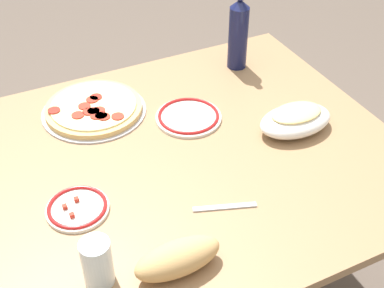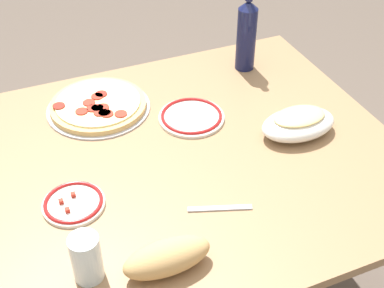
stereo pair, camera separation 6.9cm
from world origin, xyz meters
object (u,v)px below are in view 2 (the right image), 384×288
(pepperoni_pizza, at_px, (98,105))
(water_glass, at_px, (86,258))
(wine_bottle, at_px, (247,34))
(side_plate_far, at_px, (74,203))
(dining_table, at_px, (192,177))
(side_plate_near, at_px, (191,117))
(bread_loaf, at_px, (167,257))
(baked_pasta_dish, at_px, (298,123))

(pepperoni_pizza, distance_m, water_glass, 0.67)
(wine_bottle, xyz_separation_m, side_plate_far, (0.74, 0.46, -0.13))
(dining_table, xyz_separation_m, side_plate_far, (0.37, 0.08, 0.11))
(side_plate_far, bearing_deg, pepperoni_pizza, -113.27)
(side_plate_near, relative_size, side_plate_far, 1.28)
(dining_table, bearing_deg, bread_loaf, 59.75)
(dining_table, xyz_separation_m, bread_loaf, (0.22, 0.37, 0.14))
(pepperoni_pizza, xyz_separation_m, wine_bottle, (-0.56, -0.05, 0.12))
(dining_table, distance_m, side_plate_far, 0.40)
(side_plate_far, bearing_deg, water_glass, 86.00)
(wine_bottle, height_order, side_plate_near, wine_bottle)
(wine_bottle, bearing_deg, water_glass, 42.66)
(side_plate_far, xyz_separation_m, bread_loaf, (-0.16, 0.29, 0.03))
(wine_bottle, distance_m, side_plate_far, 0.88)
(side_plate_near, bearing_deg, bread_loaf, 62.04)
(water_glass, xyz_separation_m, bread_loaf, (-0.17, 0.05, -0.02))
(wine_bottle, bearing_deg, side_plate_near, 36.15)
(side_plate_near, bearing_deg, side_plate_far, 28.62)
(side_plate_near, bearing_deg, pepperoni_pizza, -32.63)
(baked_pasta_dish, distance_m, side_plate_far, 0.71)
(pepperoni_pizza, distance_m, baked_pasta_dish, 0.65)
(water_glass, bearing_deg, side_plate_far, -94.00)
(pepperoni_pizza, distance_m, side_plate_near, 0.31)
(water_glass, bearing_deg, dining_table, -140.59)
(water_glass, distance_m, side_plate_far, 0.24)
(dining_table, distance_m, baked_pasta_dish, 0.37)
(dining_table, xyz_separation_m, pepperoni_pizza, (0.20, -0.32, 0.12))
(water_glass, xyz_separation_m, side_plate_far, (-0.02, -0.24, -0.05))
(pepperoni_pizza, height_order, wine_bottle, wine_bottle)
(baked_pasta_dish, distance_m, side_plate_near, 0.34)
(side_plate_far, bearing_deg, dining_table, -167.35)
(baked_pasta_dish, height_order, side_plate_near, baked_pasta_dish)
(baked_pasta_dish, bearing_deg, wine_bottle, -93.99)
(pepperoni_pizza, bearing_deg, dining_table, 121.78)
(wine_bottle, xyz_separation_m, side_plate_near, (0.30, 0.22, -0.13))
(bread_loaf, bearing_deg, water_glass, -16.30)
(baked_pasta_dish, xyz_separation_m, side_plate_near, (0.27, -0.20, -0.03))
(bread_loaf, bearing_deg, dining_table, -120.25)
(bread_loaf, bearing_deg, baked_pasta_dish, -149.16)
(dining_table, height_order, water_glass, water_glass)
(baked_pasta_dish, bearing_deg, side_plate_far, 3.40)
(pepperoni_pizza, relative_size, bread_loaf, 1.60)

